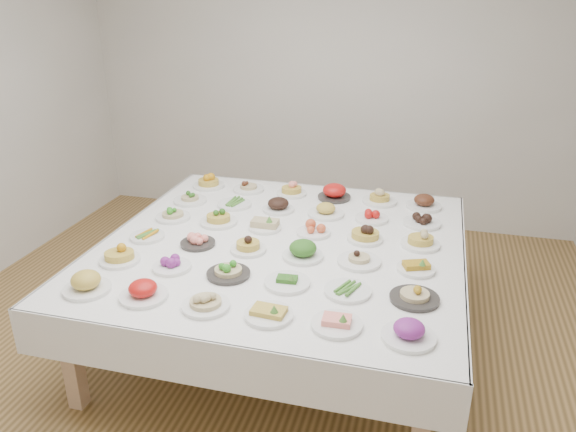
% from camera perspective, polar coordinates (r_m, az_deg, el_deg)
% --- Properties ---
extents(room_envelope, '(5.02, 5.02, 2.81)m').
position_cam_1_polar(room_envelope, '(3.29, -4.48, 13.46)').
color(room_envelope, olive).
rests_on(room_envelope, ground).
extents(display_table, '(2.37, 2.37, 0.75)m').
position_cam_1_polar(display_table, '(3.77, -0.59, -3.55)').
color(display_table, white).
rests_on(display_table, ground).
extents(dish_0, '(0.27, 0.27, 0.15)m').
position_cam_1_polar(dish_0, '(3.34, -19.86, -6.10)').
color(dish_0, white).
rests_on(dish_0, display_table).
extents(dish_1, '(0.26, 0.26, 0.14)m').
position_cam_1_polar(dish_1, '(3.18, -14.54, -7.07)').
color(dish_1, white).
rests_on(dish_1, display_table).
extents(dish_2, '(0.27, 0.27, 0.14)m').
position_cam_1_polar(dish_2, '(3.02, -8.41, -8.13)').
color(dish_2, white).
rests_on(dish_2, display_table).
extents(dish_3, '(0.25, 0.25, 0.11)m').
position_cam_1_polar(dish_3, '(2.93, -1.97, -9.43)').
color(dish_3, white).
rests_on(dish_3, display_table).
extents(dish_4, '(0.26, 0.26, 0.11)m').
position_cam_1_polar(dish_4, '(2.86, 4.98, -10.38)').
color(dish_4, white).
rests_on(dish_4, display_table).
extents(dish_5, '(0.26, 0.26, 0.15)m').
position_cam_1_polar(dish_5, '(2.81, 12.23, -10.97)').
color(dish_5, white).
rests_on(dish_5, display_table).
extents(dish_6, '(0.28, 0.27, 0.16)m').
position_cam_1_polar(dish_6, '(3.61, -16.81, -3.40)').
color(dish_6, white).
rests_on(dish_6, display_table).
extents(dish_7, '(0.23, 0.23, 0.09)m').
position_cam_1_polar(dish_7, '(3.47, -11.73, -4.76)').
color(dish_7, white).
rests_on(dish_7, display_table).
extents(dish_8, '(0.25, 0.25, 0.15)m').
position_cam_1_polar(dish_8, '(3.32, -6.11, -4.95)').
color(dish_8, '#2D2A28').
rests_on(dish_8, display_table).
extents(dish_9, '(0.26, 0.26, 0.10)m').
position_cam_1_polar(dish_9, '(3.22, -0.09, -6.39)').
color(dish_9, white).
rests_on(dish_9, display_table).
extents(dish_10, '(0.28, 0.26, 0.06)m').
position_cam_1_polar(dish_10, '(3.17, 6.08, -7.35)').
color(dish_10, white).
rests_on(dish_10, display_table).
extents(dish_11, '(0.27, 0.27, 0.14)m').
position_cam_1_polar(dish_11, '(3.14, 12.79, -7.34)').
color(dish_11, '#2D2A28').
rests_on(dish_11, display_table).
extents(dish_12, '(0.23, 0.23, 0.05)m').
position_cam_1_polar(dish_12, '(3.92, -14.11, -1.88)').
color(dish_12, white).
rests_on(dish_12, display_table).
extents(dish_13, '(0.23, 0.23, 0.10)m').
position_cam_1_polar(dish_13, '(3.74, -9.17, -2.36)').
color(dish_13, '#2D2A28').
rests_on(dish_13, display_table).
extents(dish_14, '(0.23, 0.23, 0.14)m').
position_cam_1_polar(dish_14, '(3.61, -4.09, -2.64)').
color(dish_14, white).
rests_on(dish_14, display_table).
extents(dish_15, '(0.26, 0.26, 0.16)m').
position_cam_1_polar(dish_15, '(3.51, 1.53, -3.15)').
color(dish_15, white).
rests_on(dish_15, display_table).
extents(dish_16, '(0.27, 0.27, 0.12)m').
position_cam_1_polar(dish_16, '(3.48, 7.25, -4.02)').
color(dish_16, white).
rests_on(dish_16, display_table).
extents(dish_17, '(0.23, 0.23, 0.10)m').
position_cam_1_polar(dish_17, '(3.46, 12.90, -4.87)').
color(dish_17, white).
rests_on(dish_17, display_table).
extents(dish_18, '(0.25, 0.25, 0.13)m').
position_cam_1_polar(dish_18, '(4.18, -11.65, 0.52)').
color(dish_18, white).
rests_on(dish_18, display_table).
extents(dish_19, '(0.26, 0.26, 0.15)m').
position_cam_1_polar(dish_19, '(4.04, -7.10, 0.16)').
color(dish_19, white).
rests_on(dish_19, display_table).
extents(dish_20, '(0.23, 0.23, 0.11)m').
position_cam_1_polar(dish_20, '(3.93, -2.35, -0.69)').
color(dish_20, white).
rests_on(dish_20, display_table).
extents(dish_21, '(0.23, 0.23, 0.10)m').
position_cam_1_polar(dish_21, '(3.85, 2.61, -1.22)').
color(dish_21, white).
rests_on(dish_21, display_table).
extents(dish_22, '(0.24, 0.24, 0.15)m').
position_cam_1_polar(dish_22, '(3.78, 7.87, -1.47)').
color(dish_22, white).
rests_on(dish_22, display_table).
extents(dish_23, '(0.27, 0.26, 0.15)m').
position_cam_1_polar(dish_23, '(3.77, 13.36, -1.99)').
color(dish_23, white).
rests_on(dish_23, display_table).
extents(dish_24, '(0.26, 0.26, 0.12)m').
position_cam_1_polar(dish_24, '(4.48, -9.94, 2.06)').
color(dish_24, white).
rests_on(dish_24, display_table).
extents(dish_25, '(0.26, 0.26, 0.06)m').
position_cam_1_polar(dish_25, '(4.36, -5.46, 1.35)').
color(dish_25, white).
rests_on(dish_25, display_table).
extents(dish_26, '(0.23, 0.23, 0.12)m').
position_cam_1_polar(dish_26, '(4.24, -0.99, 1.20)').
color(dish_26, white).
rests_on(dish_26, display_table).
extents(dish_27, '(0.27, 0.27, 0.13)m').
position_cam_1_polar(dish_27, '(4.16, 3.87, 0.85)').
color(dish_27, white).
rests_on(dish_27, display_table).
extents(dish_28, '(0.24, 0.24, 0.10)m').
position_cam_1_polar(dish_28, '(4.12, 8.52, 0.14)').
color(dish_28, white).
rests_on(dish_28, display_table).
extents(dish_29, '(0.26, 0.26, 0.11)m').
position_cam_1_polar(dish_29, '(4.11, 13.47, -0.26)').
color(dish_29, white).
rests_on(dish_29, display_table).
extents(dish_30, '(0.26, 0.26, 0.17)m').
position_cam_1_polar(dish_30, '(4.78, -8.10, 3.84)').
color(dish_30, white).
rests_on(dish_30, display_table).
extents(dish_31, '(0.25, 0.25, 0.13)m').
position_cam_1_polar(dish_31, '(4.67, -4.03, 3.26)').
color(dish_31, white).
rests_on(dish_31, display_table).
extents(dish_32, '(0.24, 0.24, 0.14)m').
position_cam_1_polar(dish_32, '(4.56, 0.37, 2.95)').
color(dish_32, white).
rests_on(dish_32, display_table).
extents(dish_33, '(0.26, 0.26, 0.16)m').
position_cam_1_polar(dish_33, '(4.49, 4.74, 2.72)').
color(dish_33, '#2D2A28').
rests_on(dish_33, display_table).
extents(dish_34, '(0.27, 0.27, 0.17)m').
position_cam_1_polar(dish_34, '(4.45, 9.32, 2.30)').
color(dish_34, white).
rests_on(dish_34, display_table).
extents(dish_35, '(0.26, 0.26, 0.14)m').
position_cam_1_polar(dish_35, '(4.42, 13.68, 1.66)').
color(dish_35, white).
rests_on(dish_35, display_table).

